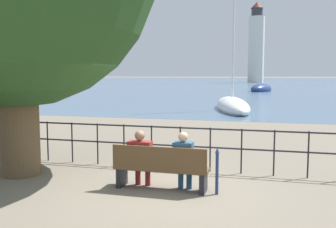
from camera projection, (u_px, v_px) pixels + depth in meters
ground_plane at (161, 189)px, 7.51m from camera, size 1000.00×1000.00×0.00m
harbor_water at (265, 80)px, 162.48m from camera, size 600.00×300.00×0.01m
park_bench at (161, 168)px, 7.40m from camera, size 1.90×0.45×0.90m
seated_person_left at (140, 156)px, 7.57m from camera, size 0.48×0.35×1.17m
seated_person_right at (184, 158)px, 7.34m from camera, size 0.38×0.35×1.18m
promenade_railing at (180, 141)px, 9.00m from camera, size 14.58×0.04×1.05m
closed_umbrella at (217, 168)px, 7.12m from camera, size 0.09×0.09×0.91m
sailboat_1 at (261, 88)px, 52.57m from camera, size 3.91×5.81×13.09m
sailboat_2 at (232, 106)px, 24.25m from camera, size 3.65×8.29×10.98m
harbor_lighthouse at (256, 45)px, 111.03m from camera, size 4.68×4.68×23.68m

